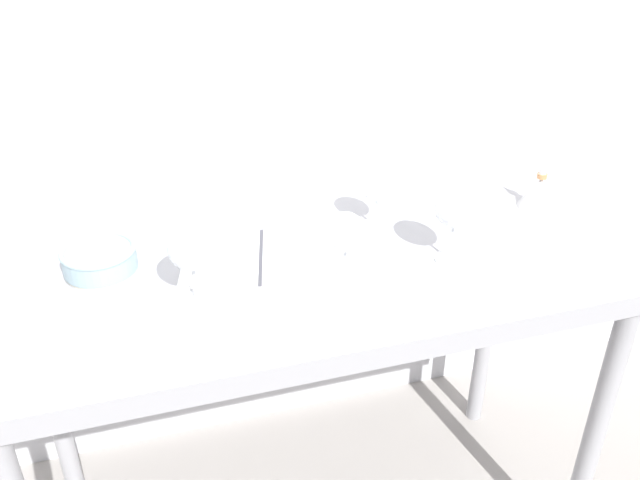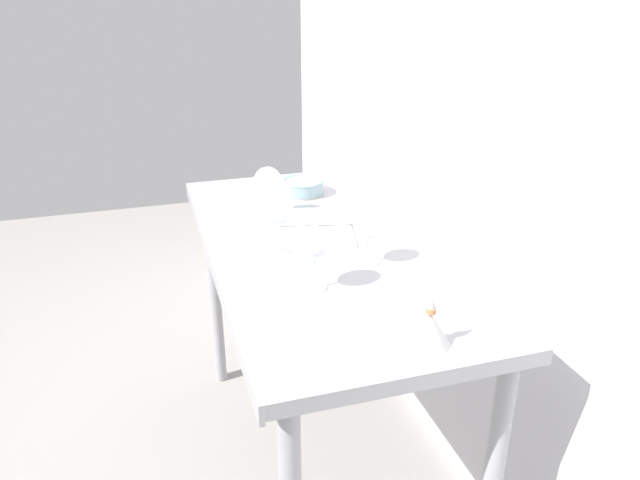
# 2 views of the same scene
# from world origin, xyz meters

# --- Properties ---
(ground_plane) EXTENTS (6.00, 6.00, 0.00)m
(ground_plane) POSITION_xyz_m (0.00, 0.00, 0.00)
(ground_plane) COLOR gray
(back_wall) EXTENTS (3.80, 0.04, 2.60)m
(back_wall) POSITION_xyz_m (0.00, 0.49, 1.30)
(back_wall) COLOR silver
(back_wall) RESTS_ON ground_plane
(steel_counter) EXTENTS (1.40, 0.65, 0.90)m
(steel_counter) POSITION_xyz_m (0.00, -0.01, 0.79)
(steel_counter) COLOR #99999E
(steel_counter) RESTS_ON ground_plane
(wine_glass_far_right) EXTENTS (0.08, 0.08, 0.15)m
(wine_glass_far_right) POSITION_xyz_m (0.18, 0.09, 1.01)
(wine_glass_far_right) COLOR white
(wine_glass_far_right) RESTS_ON steel_counter
(wine_glass_near_center) EXTENTS (0.08, 0.08, 0.16)m
(wine_glass_near_center) POSITION_xyz_m (0.03, -0.13, 1.02)
(wine_glass_near_center) COLOR white
(wine_glass_near_center) RESTS_ON steel_counter
(wine_glass_near_left) EXTENTS (0.09, 0.09, 0.17)m
(wine_glass_near_left) POSITION_xyz_m (-0.27, -0.10, 1.02)
(wine_glass_near_left) COLOR white
(wine_glass_near_left) RESTS_ON steel_counter
(wine_glass_near_right) EXTENTS (0.09, 0.09, 0.17)m
(wine_glass_near_right) POSITION_xyz_m (0.28, -0.10, 1.02)
(wine_glass_near_right) COLOR white
(wine_glass_near_right) RESTS_ON steel_counter
(open_notebook) EXTENTS (0.38, 0.30, 0.01)m
(open_notebook) POSITION_xyz_m (-0.11, 0.02, 0.90)
(open_notebook) COLOR white
(open_notebook) RESTS_ON steel_counter
(tasting_sheet_upper) EXTENTS (0.26, 0.26, 0.00)m
(tasting_sheet_upper) POSITION_xyz_m (0.40, 0.17, 0.90)
(tasting_sheet_upper) COLOR white
(tasting_sheet_upper) RESTS_ON steel_counter
(tasting_bowl) EXTENTS (0.16, 0.16, 0.06)m
(tasting_bowl) POSITION_xyz_m (-0.44, 0.07, 0.93)
(tasting_bowl) COLOR beige
(tasting_bowl) RESTS_ON steel_counter
(decanter_funnel) EXTENTS (0.10, 0.10, 0.13)m
(decanter_funnel) POSITION_xyz_m (0.60, 0.07, 0.94)
(decanter_funnel) COLOR #B5B5B5
(decanter_funnel) RESTS_ON steel_counter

